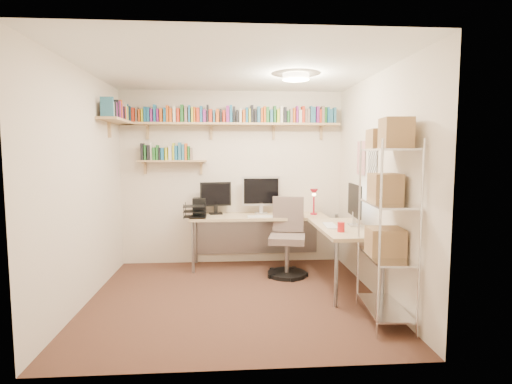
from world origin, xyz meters
TOP-DOWN VIEW (x-y plane):
  - ground at (0.00, 0.00)m, footprint 3.20×3.20m
  - room_shell at (0.00, 0.00)m, footprint 3.24×3.04m
  - wall_shelves at (-0.40, 1.30)m, footprint 3.12×1.09m
  - corner_desk at (0.49, 0.97)m, footprint 2.26×1.92m
  - office_chair at (0.71, 0.81)m, footprint 0.55×0.56m
  - wire_rack at (1.42, -0.70)m, footprint 0.43×0.78m

SIDE VIEW (x-z plane):
  - ground at x=0.00m, z-range 0.00..0.00m
  - office_chair at x=0.71m, z-range -0.08..0.95m
  - corner_desk at x=0.49m, z-range 0.09..1.37m
  - wire_rack at x=1.42m, z-range 0.27..2.19m
  - room_shell at x=0.00m, z-range 0.29..2.81m
  - wall_shelves at x=-0.40m, z-range 1.63..2.43m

